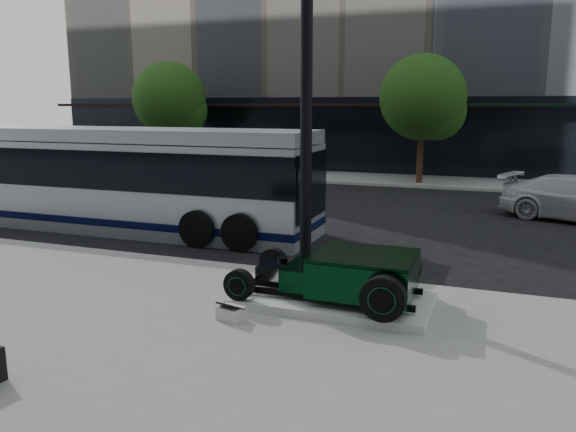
% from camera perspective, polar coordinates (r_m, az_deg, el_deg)
% --- Properties ---
extents(ground, '(120.00, 120.00, 0.00)m').
position_cam_1_polar(ground, '(14.00, 1.93, -3.60)').
color(ground, black).
rests_on(ground, ground).
extents(sidewalk_far, '(70.00, 4.00, 0.12)m').
position_cam_1_polar(sidewalk_far, '(27.40, 11.34, 3.59)').
color(sidewalk_far, gray).
rests_on(sidewalk_far, ground).
extents(street_trees, '(29.80, 3.80, 5.70)m').
position_cam_1_polar(street_trees, '(26.10, 13.85, 11.29)').
color(street_trees, black).
rests_on(street_trees, sidewalk_far).
extents(display_plinth, '(3.40, 1.80, 0.15)m').
position_cam_1_polar(display_plinth, '(10.05, 4.57, -8.45)').
color(display_plinth, silver).
rests_on(display_plinth, sidewalk_near).
extents(hot_rod, '(3.22, 2.00, 0.81)m').
position_cam_1_polar(hot_rod, '(9.82, 6.49, -5.89)').
color(hot_rod, black).
rests_on(hot_rod, display_plinth).
extents(info_plaque, '(0.46, 0.38, 0.31)m').
position_cam_1_polar(info_plaque, '(9.34, -5.84, -9.72)').
color(info_plaque, silver).
rests_on(info_plaque, sidewalk_near).
extents(lamppost, '(0.42, 0.42, 7.64)m').
position_cam_1_polar(lamppost, '(10.94, 1.88, 11.60)').
color(lamppost, black).
rests_on(lamppost, sidewalk_near).
extents(transit_bus, '(12.12, 2.88, 2.92)m').
position_cam_1_polar(transit_bus, '(17.24, -16.98, 3.75)').
color(transit_bus, '#B5BCC0').
rests_on(transit_bus, ground).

